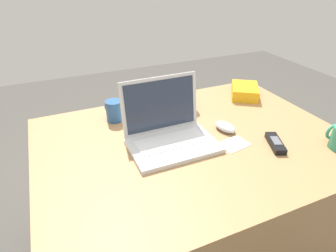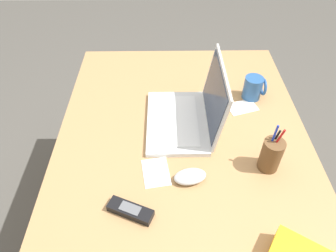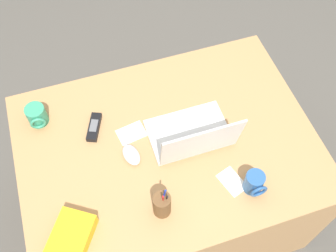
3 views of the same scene
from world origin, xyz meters
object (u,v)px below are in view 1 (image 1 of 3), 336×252
Objects in this scene: computer_mouse at (225,127)px; pen_holder at (188,97)px; cordless_phone at (275,143)px; snack_bag at (245,91)px; coffee_mug_tall at (114,110)px; laptop at (169,131)px.

pen_holder is (-0.05, 0.26, 0.04)m from computer_mouse.
snack_bag reaches higher than cordless_phone.
coffee_mug_tall is at bearing 138.70° from cordless_phone.
laptop is at bearing 165.77° from computer_mouse.
coffee_mug_tall reaches higher than snack_bag.
cordless_phone is at bearing -69.22° from computer_mouse.
cordless_phone is at bearing -41.30° from coffee_mug_tall.
coffee_mug_tall is (-0.15, 0.28, -0.00)m from laptop.
coffee_mug_tall is 0.72m from cordless_phone.
pen_holder reaches higher than computer_mouse.
coffee_mug_tall is (-0.42, 0.29, 0.03)m from computer_mouse.
laptop is 1.86× the size of snack_bag.
pen_holder is 0.97× the size of snack_bag.
laptop reaches higher than snack_bag.
laptop is at bearing -130.42° from pen_holder.
computer_mouse is at bearing -34.43° from coffee_mug_tall.
snack_bag reaches higher than computer_mouse.
laptop is at bearing 152.88° from cordless_phone.
laptop is 3.23× the size of computer_mouse.
coffee_mug_tall is 0.37m from pen_holder.
computer_mouse is 0.27m from pen_holder.
laptop is 1.91× the size of pen_holder.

